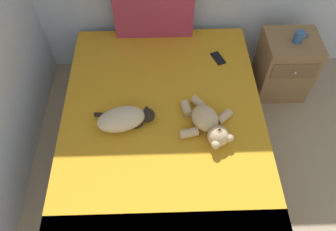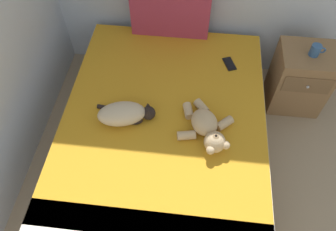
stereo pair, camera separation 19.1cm
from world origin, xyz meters
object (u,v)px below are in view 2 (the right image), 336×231
nightstand (299,79)px  mug (316,50)px  bed (164,137)px  patterned_cushion (170,9)px  teddy_bear (207,128)px  cell_phone (229,64)px  cat (124,114)px

nightstand → mug: bearing=-48.6°
bed → mug: 1.38m
patterned_cushion → teddy_bear: 1.12m
nightstand → mug: size_ratio=5.04×
teddy_bear → nightstand: size_ratio=0.80×
teddy_bear → cell_phone: 0.72m
cell_phone → mug: size_ratio=1.37×
cat → nightstand: cat is taller
nightstand → teddy_bear: bearing=-135.3°
patterned_cushion → mug: patterned_cushion is taller
bed → mug: bearing=31.0°
cat → mug: (1.40, 0.72, 0.08)m
teddy_bear → mug: size_ratio=4.02×
patterned_cushion → nightstand: bearing=-12.0°
patterned_cushion → cat: patterned_cushion is taller
teddy_bear → cell_phone: (0.16, 0.70, -0.06)m
cell_phone → nightstand: bearing=8.0°
bed → teddy_bear: size_ratio=4.23×
bed → nightstand: (1.11, 0.69, 0.06)m
bed → mug: size_ratio=17.03×
teddy_bear → cat: bearing=174.6°
mug → patterned_cushion: bearing=167.4°
teddy_bear → patterned_cushion: bearing=109.5°
cat → mug: 1.58m
cell_phone → nightstand: size_ratio=0.27×
cat → mug: mug is taller
bed → cat: bearing=-171.0°
patterned_cushion → teddy_bear: size_ratio=1.38×
teddy_bear → mug: 1.13m
mug → nightstand: bearing=131.4°
cat → teddy_bear: bearing=-5.4°
bed → cell_phone: (0.47, 0.60, 0.26)m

